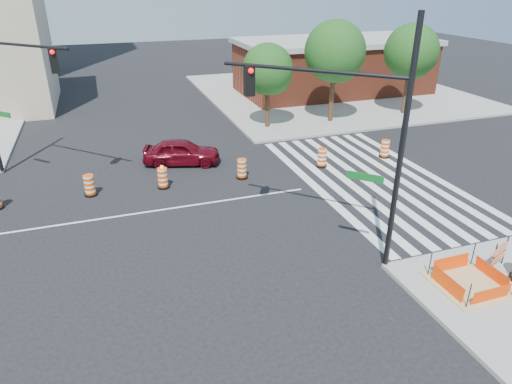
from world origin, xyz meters
TOP-DOWN VIEW (x-y plane):
  - ground at (0.00, 0.00)m, footprint 120.00×120.00m
  - sidewalk_ne at (18.00, 18.00)m, footprint 22.00×22.00m
  - crosswalk_east at (10.95, 0.00)m, footprint 6.75×13.50m
  - lane_centerline at (0.00, 0.00)m, footprint 14.00×0.12m
  - excavation_pit at (9.00, -9.00)m, footprint 2.20×2.20m
  - brick_storefront at (18.00, 18.00)m, footprint 16.50×8.50m
  - red_coupe at (2.17, 5.19)m, footprint 4.44×2.78m
  - signal_pole_se at (5.89, -5.79)m, footprint 4.62×4.53m
  - signal_pole_nw at (-5.80, 5.73)m, footprint 4.59×4.62m
  - barricade at (10.65, -8.49)m, footprint 0.89×0.37m
  - tree_north_c at (8.91, 9.87)m, footprint 3.34×3.31m
  - tree_north_d at (13.62, 9.71)m, footprint 4.07×4.07m
  - tree_north_e at (19.76, 9.80)m, footprint 3.84×3.84m
  - median_drum_2 at (-2.67, 2.60)m, footprint 0.60×0.60m
  - median_drum_3 at (0.71, 2.35)m, footprint 0.60×0.60m
  - median_drum_4 at (4.70, 2.24)m, footprint 0.60×0.60m
  - median_drum_5 at (9.26, 2.34)m, footprint 0.60×0.60m
  - median_drum_6 at (13.29, 2.45)m, footprint 0.60×0.60m

SIDE VIEW (x-z plane):
  - ground at x=0.00m, z-range 0.00..0.00m
  - lane_centerline at x=0.00m, z-range 0.00..0.01m
  - crosswalk_east at x=10.95m, z-range 0.00..0.01m
  - sidewalk_ne at x=18.00m, z-range 0.00..0.15m
  - excavation_pit at x=9.00m, z-range -0.23..0.67m
  - median_drum_2 at x=-2.67m, z-range -0.03..0.99m
  - median_drum_4 at x=4.70m, z-range -0.03..0.99m
  - median_drum_5 at x=9.26m, z-range -0.03..0.99m
  - median_drum_6 at x=13.29m, z-range -0.03..0.99m
  - median_drum_3 at x=0.71m, z-range -0.10..1.08m
  - red_coupe at x=2.17m, z-range 0.00..1.41m
  - barricade at x=10.65m, z-range 0.20..1.31m
  - brick_storefront at x=18.00m, z-range 0.02..4.62m
  - tree_north_c at x=8.91m, z-range 0.96..6.59m
  - tree_north_e at x=19.76m, z-range 1.12..7.64m
  - tree_north_d at x=13.62m, z-range 1.19..8.11m
  - signal_pole_se at x=5.89m, z-range 0.94..9.31m
  - signal_pole_nw at x=-5.80m, z-range 0.95..9.37m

